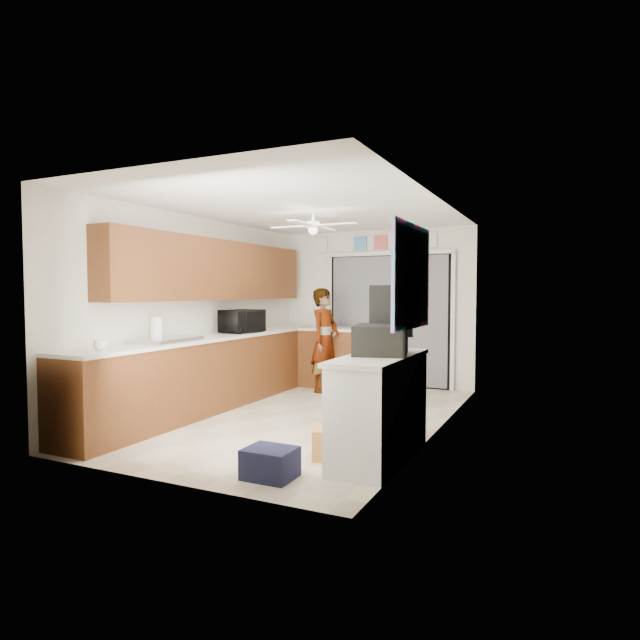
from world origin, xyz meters
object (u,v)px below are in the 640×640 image
(paper_towel_roll, at_px, (157,329))
(man, at_px, (325,340))
(microwave, at_px, (242,321))
(soap_bottle, at_px, (235,321))
(cardboard_box, at_px, (338,443))
(suitcase, at_px, (381,339))
(dog, at_px, (342,403))
(cup, at_px, (100,345))
(navy_crate, at_px, (270,463))

(paper_towel_roll, distance_m, man, 2.75)
(microwave, xyz_separation_m, soap_bottle, (-0.10, -0.03, 0.01))
(paper_towel_roll, xyz_separation_m, cardboard_box, (2.41, -0.34, -0.95))
(suitcase, bearing_deg, dog, 113.65)
(soap_bottle, bearing_deg, microwave, 16.45)
(cardboard_box, xyz_separation_m, man, (-1.46, 2.90, 0.64))
(microwave, bearing_deg, suitcase, -114.94)
(microwave, xyz_separation_m, dog, (1.72, -0.48, -0.91))
(cup, xyz_separation_m, navy_crate, (1.96, -0.09, -0.87))
(paper_towel_roll, bearing_deg, man, 69.71)
(cup, height_order, man, man)
(cardboard_box, xyz_separation_m, dog, (-0.54, 1.40, 0.05))
(cup, distance_m, dog, 2.77)
(paper_towel_roll, bearing_deg, cardboard_box, -7.99)
(cardboard_box, bearing_deg, paper_towel_roll, 172.01)
(cardboard_box, distance_m, man, 3.31)
(microwave, bearing_deg, dog, -98.45)
(navy_crate, bearing_deg, paper_towel_roll, 153.65)
(paper_towel_roll, distance_m, cardboard_box, 2.61)
(microwave, height_order, suitcase, microwave)
(paper_towel_roll, distance_m, navy_crate, 2.55)
(microwave, distance_m, cup, 2.50)
(man, bearing_deg, suitcase, -138.40)
(soap_bottle, xyz_separation_m, man, (0.90, 1.06, -0.33))
(soap_bottle, relative_size, dog, 0.69)
(cardboard_box, height_order, man, man)
(cardboard_box, distance_m, navy_crate, 0.77)
(suitcase, xyz_separation_m, dog, (-0.86, 1.14, -0.88))
(cardboard_box, bearing_deg, dog, 111.29)
(cup, relative_size, dog, 0.26)
(navy_crate, bearing_deg, cup, 177.49)
(cardboard_box, relative_size, man, 0.28)
(microwave, distance_m, navy_crate, 3.39)
(paper_towel_roll, distance_m, dog, 2.32)
(suitcase, relative_size, dog, 1.29)
(man, xyz_separation_m, dog, (0.92, -1.50, -0.59))
(cup, height_order, paper_towel_roll, paper_towel_roll)
(suitcase, xyz_separation_m, man, (-1.78, 2.64, -0.29))
(paper_towel_roll, height_order, suitcase, paper_towel_roll)
(soap_bottle, xyz_separation_m, dog, (1.82, -0.45, -0.92))
(suitcase, distance_m, man, 3.20)
(microwave, height_order, dog, microwave)
(microwave, relative_size, cardboard_box, 1.31)
(paper_towel_roll, xyz_separation_m, navy_crate, (2.12, -1.05, -0.96))
(cup, xyz_separation_m, man, (0.79, 3.52, -0.21))
(dog, bearing_deg, navy_crate, -70.91)
(navy_crate, xyz_separation_m, man, (-1.17, 3.61, 0.66))
(suitcase, relative_size, cardboard_box, 1.42)
(suitcase, height_order, man, man)
(microwave, xyz_separation_m, paper_towel_roll, (-0.15, -1.53, -0.02))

